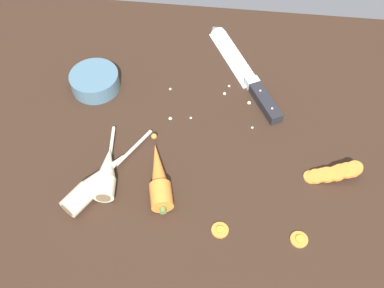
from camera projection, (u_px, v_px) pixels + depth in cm
name	position (u px, v px, depth cm)	size (l,w,h in cm)	color
ground_plane	(193.00, 146.00, 93.85)	(120.00, 90.00, 4.00)	#332116
chefs_knife	(241.00, 68.00, 103.97)	(19.50, 32.12, 4.18)	silver
whole_carrot	(159.00, 177.00, 84.48)	(7.69, 17.85, 4.20)	orange
parsnip_front	(107.00, 172.00, 85.28)	(5.16, 17.61, 4.00)	beige
parsnip_mid_left	(97.00, 181.00, 84.09)	(14.03, 21.71, 4.00)	beige
carrot_slice_stack	(334.00, 173.00, 85.80)	(11.08, 4.61, 3.65)	orange
carrot_slice_stray_near	(220.00, 230.00, 79.97)	(3.18, 3.18, 0.70)	orange
carrot_slice_stray_mid	(299.00, 239.00, 78.90)	(3.22, 3.22, 0.70)	orange
prep_bowl	(95.00, 81.00, 99.43)	(11.00, 11.00, 4.00)	slate
mince_crumbs	(223.00, 102.00, 98.02)	(22.21, 12.15, 0.86)	beige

